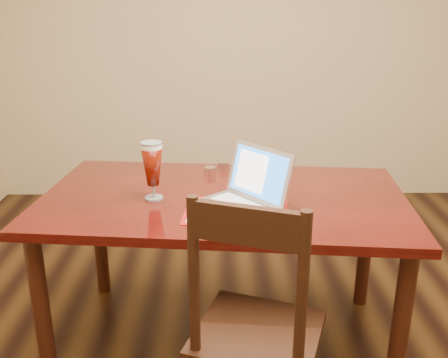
{
  "coord_description": "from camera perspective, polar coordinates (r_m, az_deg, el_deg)",
  "views": [
    {
      "loc": [
        -0.29,
        -1.84,
        1.68
      ],
      "look_at": [
        -0.26,
        0.37,
        0.9
      ],
      "focal_mm": 40.0,
      "sensor_mm": 36.0,
      "label": 1
    }
  ],
  "objects": [
    {
      "name": "dining_table",
      "position": [
        2.41,
        -0.15,
        -3.9
      ],
      "size": [
        1.82,
        1.14,
        1.09
      ],
      "rotation": [
        0.0,
        0.0,
        -0.1
      ],
      "color": "#460B09",
      "rests_on": "ground"
    },
    {
      "name": "dining_chair",
      "position": [
        1.96,
        3.6,
        -17.08
      ],
      "size": [
        0.58,
        0.57,
        1.09
      ],
      "rotation": [
        0.0,
        0.0,
        -0.34
      ],
      "color": "black",
      "rests_on": "ground"
    }
  ]
}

